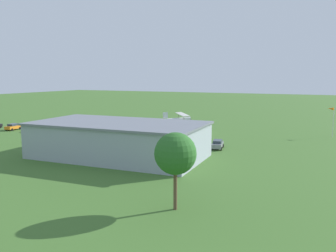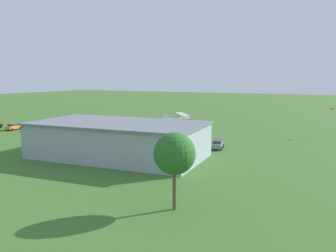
% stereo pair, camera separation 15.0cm
% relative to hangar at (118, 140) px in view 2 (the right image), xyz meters
% --- Properties ---
extents(ground_plane, '(400.00, 400.00, 0.00)m').
position_rel_hangar_xyz_m(ground_plane, '(-3.30, -30.02, -2.95)').
color(ground_plane, '#3D6628').
extents(hangar, '(29.18, 16.42, 5.88)m').
position_rel_hangar_xyz_m(hangar, '(0.00, 0.00, 0.00)').
color(hangar, '#99A3AD').
rests_on(hangar, ground_plane).
extents(biplane, '(7.42, 8.01, 3.39)m').
position_rel_hangar_xyz_m(biplane, '(-0.32, -24.15, 0.83)').
color(biplane, silver).
extents(car_grey, '(2.56, 4.60, 1.62)m').
position_rel_hangar_xyz_m(car_grey, '(-12.87, -13.71, -2.10)').
color(car_grey, slate).
rests_on(car_grey, ground_plane).
extents(car_silver, '(2.28, 4.50, 1.55)m').
position_rel_hangar_xyz_m(car_silver, '(12.92, -14.85, -2.14)').
color(car_silver, '#B7B7BC').
rests_on(car_silver, ground_plane).
extents(car_yellow, '(2.39, 4.83, 1.50)m').
position_rel_hangar_xyz_m(car_yellow, '(19.89, -14.22, -2.16)').
color(car_yellow, gold).
rests_on(car_yellow, ground_plane).
extents(car_red, '(2.62, 4.32, 1.54)m').
position_rel_hangar_xyz_m(car_red, '(26.64, -15.19, -2.14)').
color(car_red, red).
rests_on(car_red, ground_plane).
extents(car_blue, '(2.28, 4.73, 1.53)m').
position_rel_hangar_xyz_m(car_blue, '(33.84, -15.07, -2.14)').
color(car_blue, '#23389E').
rests_on(car_blue, ground_plane).
extents(car_orange, '(2.36, 4.18, 1.59)m').
position_rel_hangar_xyz_m(car_orange, '(40.65, -13.96, -2.11)').
color(car_orange, orange).
rests_on(car_orange, ground_plane).
extents(person_walking_on_apron, '(0.42, 0.42, 1.58)m').
position_rel_hangar_xyz_m(person_walking_on_apron, '(-8.41, -15.52, -2.17)').
color(person_walking_on_apron, '#72338C').
rests_on(person_walking_on_apron, ground_plane).
extents(person_watching_takeoff, '(0.48, 0.48, 1.59)m').
position_rel_hangar_xyz_m(person_watching_takeoff, '(8.51, -15.42, -2.16)').
color(person_watching_takeoff, '#B23333').
rests_on(person_watching_takeoff, ground_plane).
extents(person_crossing_taxiway, '(0.47, 0.47, 1.66)m').
position_rel_hangar_xyz_m(person_crossing_taxiway, '(-3.54, -19.38, -2.12)').
color(person_crossing_taxiway, '#B23333').
rests_on(person_crossing_taxiway, ground_plane).
extents(person_near_hangar_door, '(0.50, 0.50, 1.76)m').
position_rel_hangar_xyz_m(person_near_hangar_door, '(0.70, -17.33, -2.07)').
color(person_near_hangar_door, orange).
rests_on(person_near_hangar_door, ground_plane).
extents(person_by_parked_cars, '(0.48, 0.48, 1.58)m').
position_rel_hangar_xyz_m(person_by_parked_cars, '(7.54, -18.44, -2.16)').
color(person_by_parked_cars, navy).
rests_on(person_by_parked_cars, ground_plane).
extents(tree_at_field_edge, '(4.26, 4.26, 7.93)m').
position_rel_hangar_xyz_m(tree_at_field_edge, '(-18.24, 17.55, 2.83)').
color(tree_at_field_edge, brown).
rests_on(tree_at_field_edge, ground_plane).
extents(windsock, '(1.48, 1.04, 6.57)m').
position_rel_hangar_xyz_m(windsock, '(-31.53, -37.39, 2.82)').
color(windsock, silver).
rests_on(windsock, ground_plane).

